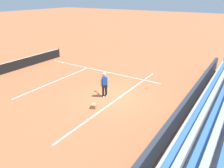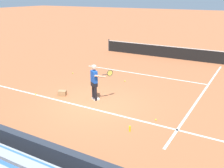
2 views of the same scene
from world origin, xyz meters
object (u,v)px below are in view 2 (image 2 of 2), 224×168
Objects in this scene: tennis_ball_far_right at (73,73)px; tennis_ball_toward_net at (35,94)px; tennis_ball_stray_back at (125,81)px; tennis_net at (168,52)px; ball_box_cardboard at (62,93)px; tennis_player at (95,82)px; water_bottle at (130,129)px; tennis_ball_far_left at (156,120)px.

tennis_ball_far_right is 1.00× the size of tennis_ball_toward_net.
tennis_ball_stray_back is 0.01× the size of tennis_net.
ball_box_cardboard is at bearing 25.96° from tennis_ball_toward_net.
ball_box_cardboard is 10.80m from tennis_net.
ball_box_cardboard reaches higher than tennis_ball_stray_back.
tennis_player is 3.53m from water_bottle.
tennis_ball_far_right is 8.14m from water_bottle.
tennis_ball_far_right is at bearing 141.24° from tennis_player.
tennis_net is at bearing 74.02° from tennis_ball_toward_net.
tennis_ball_stray_back and tennis_ball_far_left have the same top height.
tennis_ball_far_left is 11.31m from tennis_net.
tennis_ball_far_right is at bearing 99.91° from tennis_ball_toward_net.
tennis_ball_far_left is 0.01× the size of tennis_net.
tennis_net reaches higher than tennis_ball_far_left.
tennis_ball_far_right is at bearing -176.45° from tennis_ball_stray_back.
tennis_player reaches higher than tennis_net.
ball_box_cardboard is 0.04× the size of tennis_net.
ball_box_cardboard is 3.85m from tennis_ball_far_right.
tennis_player is 1.93m from ball_box_cardboard.
tennis_player is at bearing 169.48° from tennis_ball_far_left.
water_bottle is (6.50, -4.89, 0.08)m from tennis_ball_far_right.
tennis_ball_far_left is 1.43m from water_bottle.
tennis_ball_toward_net and tennis_ball_stray_back have the same top height.
tennis_player reaches higher than tennis_ball_stray_back.
tennis_player reaches higher than ball_box_cardboard.
tennis_player is at bearing -91.30° from tennis_net.
tennis_player is 25.98× the size of tennis_ball_far_right.
tennis_ball_stray_back is (-0.01, 3.17, -0.86)m from tennis_player.
water_bottle is at bearing -60.99° from tennis_ball_stray_back.
tennis_net is (3.90, 7.29, 0.46)m from tennis_ball_far_right.
tennis_player is 25.98× the size of tennis_ball_far_left.
tennis_ball_stray_back is at bearing 64.08° from ball_box_cardboard.
tennis_ball_far_right and tennis_ball_stray_back have the same top height.
ball_box_cardboard is 6.06× the size of tennis_ball_toward_net.
water_bottle reaches higher than tennis_ball_far_right.
water_bottle is at bearing -36.97° from tennis_ball_far_right.
tennis_net is at bearing 102.05° from water_bottle.
tennis_player reaches higher than tennis_ball_toward_net.
tennis_ball_toward_net is (-1.25, -0.61, -0.10)m from ball_box_cardboard.
ball_box_cardboard is 6.06× the size of tennis_ball_far_left.
tennis_ball_far_right is 3.67m from tennis_ball_stray_back.
tennis_ball_far_left is at bearing 3.28° from tennis_ball_toward_net.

